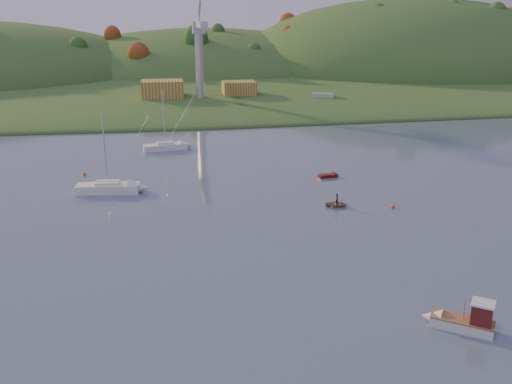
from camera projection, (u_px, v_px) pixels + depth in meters
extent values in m
cube|color=#2D5522|center=(177.00, 68.00, 256.23)|extent=(620.00, 220.00, 1.50)
ellipsoid|color=#2D5522|center=(185.00, 87.00, 195.26)|extent=(640.00, 150.00, 7.00)
ellipsoid|color=#2D5522|center=(203.00, 72.00, 239.08)|extent=(140.00, 120.00, 36.00)
ellipsoid|color=#2D5522|center=(409.00, 72.00, 238.73)|extent=(150.00, 130.00, 60.00)
cube|color=slate|center=(211.00, 102.00, 155.36)|extent=(42.00, 16.00, 2.40)
cube|color=brown|center=(162.00, 89.00, 153.10)|extent=(11.00, 8.00, 4.80)
cube|color=brown|center=(239.00, 89.00, 157.55)|extent=(9.00, 7.00, 4.00)
cylinder|color=#B7B7BC|center=(200.00, 65.00, 149.87)|extent=(2.20, 2.20, 18.00)
cube|color=#B7B7BC|center=(199.00, 27.00, 146.96)|extent=(3.20, 3.20, 3.20)
cube|color=#B7B7BC|center=(201.00, 24.00, 138.21)|extent=(1.80, 18.00, 1.60)
cube|color=#B7B7BC|center=(197.00, 23.00, 151.34)|extent=(1.80, 10.00, 1.60)
cube|color=silver|center=(462.00, 324.00, 47.40)|extent=(5.12, 4.44, 0.90)
cone|color=silver|center=(431.00, 317.00, 48.48)|extent=(2.49, 2.50, 1.81)
cube|color=brown|center=(463.00, 319.00, 47.26)|extent=(5.15, 4.48, 0.12)
cube|color=#521613|center=(482.00, 314.00, 46.39)|extent=(2.19, 2.17, 1.81)
cube|color=silver|center=(483.00, 303.00, 46.09)|extent=(2.47, 2.45, 0.15)
cylinder|color=silver|center=(464.00, 307.00, 46.90)|extent=(0.10, 0.10, 2.41)
cube|color=silver|center=(165.00, 147.00, 107.73)|extent=(8.45, 3.56, 1.13)
cube|color=silver|center=(165.00, 144.00, 107.54)|extent=(3.30, 2.25, 0.72)
cylinder|color=silver|center=(164.00, 117.00, 105.99)|extent=(0.18, 0.18, 10.24)
cylinder|color=silver|center=(165.00, 142.00, 107.46)|extent=(3.26, 0.57, 0.12)
cylinder|color=silver|center=(165.00, 142.00, 107.43)|extent=(2.89, 0.75, 0.36)
cube|color=silver|center=(108.00, 188.00, 82.71)|extent=(9.25, 3.67, 1.24)
cube|color=silver|center=(108.00, 184.00, 82.50)|extent=(3.58, 2.38, 0.79)
cylinder|color=silver|center=(104.00, 146.00, 80.79)|extent=(0.18, 0.18, 11.27)
cylinder|color=silver|center=(107.00, 182.00, 82.43)|extent=(3.60, 0.51, 0.12)
cylinder|color=silver|center=(107.00, 182.00, 82.39)|extent=(3.17, 0.70, 0.36)
imported|color=#9A7355|center=(337.00, 204.00, 76.87)|extent=(3.34, 2.59, 0.64)
imported|color=black|center=(337.00, 201.00, 76.72)|extent=(0.46, 0.63, 1.60)
cube|color=#510E0B|center=(328.00, 176.00, 90.24)|extent=(3.17, 1.69, 0.50)
cone|color=#510E0B|center=(336.00, 175.00, 90.72)|extent=(1.24, 1.36, 1.20)
cube|color=slate|center=(323.00, 103.00, 155.42)|extent=(14.98, 9.93, 1.81)
cube|color=#B7B7BC|center=(323.00, 98.00, 154.96)|extent=(6.74, 5.06, 2.42)
sphere|color=#E7550C|center=(393.00, 206.00, 76.28)|extent=(0.50, 0.50, 0.50)
sphere|color=#E7550C|center=(79.00, 183.00, 86.61)|extent=(0.50, 0.50, 0.50)
sphere|color=#E7550C|center=(84.00, 174.00, 91.42)|extent=(0.50, 0.50, 0.50)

